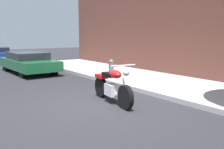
{
  "coord_description": "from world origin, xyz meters",
  "views": [
    {
      "loc": [
        5.47,
        -3.69,
        1.85
      ],
      "look_at": [
        -0.06,
        0.22,
        0.79
      ],
      "focal_mm": 40.13,
      "sensor_mm": 36.0,
      "label": 1
    }
  ],
  "objects": [
    {
      "name": "ground_plane",
      "position": [
        0.0,
        0.0,
        0.0
      ],
      "size": [
        60.0,
        60.0,
        0.0
      ],
      "primitive_type": "plane",
      "color": "#28282D"
    },
    {
      "name": "motorcycle",
      "position": [
        -0.06,
        0.22,
        0.46
      ],
      "size": [
        2.08,
        0.72,
        1.12
      ],
      "color": "black",
      "rests_on": "ground"
    },
    {
      "name": "sidewalk",
      "position": [
        0.0,
        3.28,
        0.07
      ],
      "size": [
        21.6,
        3.24,
        0.14
      ],
      "primitive_type": "cube",
      "color": "#A6A6A6",
      "rests_on": "ground"
    },
    {
      "name": "parked_car_green",
      "position": [
        -7.05,
        0.06,
        0.55
      ],
      "size": [
        4.27,
        1.88,
        1.03
      ],
      "color": "black",
      "rests_on": "ground"
    },
    {
      "name": "fire_hydrant",
      "position": [
        -2.7,
        2.05,
        0.46
      ],
      "size": [
        0.2,
        0.2,
        0.91
      ],
      "color": "slate",
      "rests_on": "ground"
    }
  ]
}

